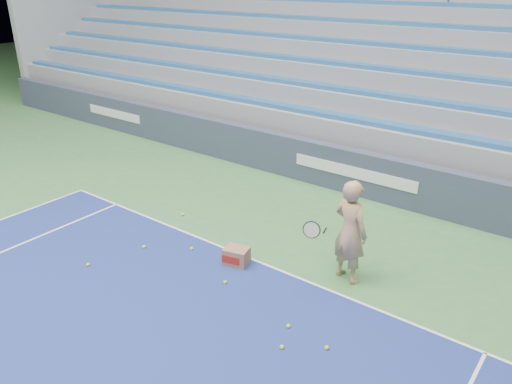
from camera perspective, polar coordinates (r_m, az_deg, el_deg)
sponsor_barrier at (r=12.32m, az=11.35°, el=2.22°), size 30.00×0.32×1.10m
bleachers at (r=17.06m, az=20.78°, el=13.42°), size 31.00×9.15×7.30m
tennis_player at (r=8.67m, az=10.69°, el=-4.44°), size 1.00×0.93×1.88m
ball_box at (r=9.31m, az=-2.25°, el=-7.35°), size 0.52×0.44×0.33m
tennis_ball_0 at (r=11.26m, az=-8.38°, el=-2.56°), size 0.07×0.07×0.07m
tennis_ball_1 at (r=9.89m, az=-7.37°, el=-6.44°), size 0.07×0.07×0.07m
tennis_ball_2 at (r=7.89m, az=3.72°, el=-15.05°), size 0.07×0.07×0.07m
tennis_ball_3 at (r=9.81m, az=-18.65°, el=-7.89°), size 0.07×0.07×0.07m
tennis_ball_4 at (r=8.84m, az=-3.55°, el=-10.27°), size 0.07×0.07×0.07m
tennis_ball_5 at (r=7.53m, az=2.98°, el=-17.29°), size 0.07×0.07×0.07m
tennis_ball_6 at (r=7.58m, az=8.10°, el=-17.21°), size 0.07×0.07×0.07m
tennis_ball_7 at (r=10.11m, az=-12.68°, el=-6.14°), size 0.07×0.07×0.07m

